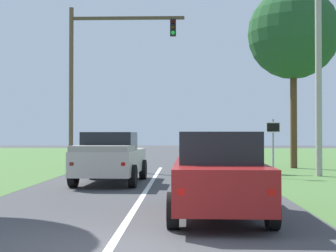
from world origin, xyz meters
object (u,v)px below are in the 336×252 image
red_suv_near (218,172)px  oak_tree_right (293,34)px  utility_pole_right (319,75)px  pickup_truck_lead (110,157)px  traffic_light (97,65)px  keep_moving_sign (273,140)px

red_suv_near → oak_tree_right: (5.26, 15.14, 6.31)m
red_suv_near → utility_pole_right: bearing=63.0°
pickup_truck_lead → traffic_light: size_ratio=0.57×
oak_tree_right → red_suv_near: bearing=-109.2°
keep_moving_sign → traffic_light: bearing=146.0°
traffic_light → keep_moving_sign: 11.04m
red_suv_near → utility_pole_right: size_ratio=0.55×
red_suv_near → keep_moving_sign: size_ratio=1.98×
traffic_light → pickup_truck_lead: bearing=-76.4°
pickup_truck_lead → utility_pole_right: size_ratio=0.57×
keep_moving_sign → utility_pole_right: 3.70m
red_suv_near → keep_moving_sign: keep_moving_sign is taller
red_suv_near → pickup_truck_lead: bearing=116.8°
pickup_truck_lead → traffic_light: (-1.96, 8.14, 4.69)m
oak_tree_right → utility_pole_right: (-0.06, -4.95, -2.84)m
pickup_truck_lead → keep_moving_sign: 7.00m
pickup_truck_lead → keep_moving_sign: size_ratio=2.03×
oak_tree_right → utility_pole_right: bearing=-90.7°
red_suv_near → traffic_light: 16.70m
pickup_truck_lead → oak_tree_right: oak_tree_right is taller
red_suv_near → pickup_truck_lead: pickup_truck_lead is taller
pickup_truck_lead → keep_moving_sign: keep_moving_sign is taller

